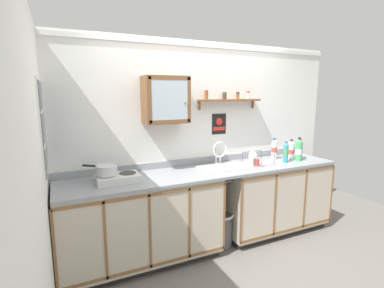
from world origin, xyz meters
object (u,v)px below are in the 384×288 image
dish_rack (257,162)px  sink (222,169)px  mug (256,163)px  bottle_water_blue_3 (300,150)px  warning_sign (219,124)px  trash_bin (221,229)px  bottle_soda_green_2 (299,150)px  saucepan (106,170)px  bottle_opaque_white_1 (274,149)px  bottle_detergent_teal_4 (286,152)px  wall_cabinet (166,100)px  bottle_water_clear_0 (291,150)px  hot_plate_stove (118,178)px

dish_rack → sink: bearing=175.7°
dish_rack → mug: (-0.09, -0.10, 0.02)m
sink → bottle_water_blue_3: 1.20m
warning_sign → trash_bin: warning_sign is taller
bottle_soda_green_2 → dish_rack: size_ratio=0.95×
saucepan → bottle_water_blue_3: size_ratio=1.16×
bottle_water_blue_3 → warning_sign: (-1.08, 0.33, 0.36)m
sink → bottle_opaque_white_1: (0.85, 0.07, 0.16)m
bottle_detergent_teal_4 → wall_cabinet: (-1.52, 0.27, 0.68)m
bottle_soda_green_2 → bottle_detergent_teal_4: bearing=178.6°
bottle_water_clear_0 → trash_bin: size_ratio=0.67×
sink → dish_rack: 0.49m
hot_plate_stove → bottle_detergent_teal_4: bearing=-2.1°
bottle_water_blue_3 → trash_bin: bottle_water_blue_3 is taller
mug → wall_cabinet: bearing=164.8°
saucepan → bottle_detergent_teal_4: size_ratio=1.17×
trash_bin → warning_sign: bearing=65.3°
sink → dish_rack: bearing=-4.3°
bottle_opaque_white_1 → bottle_water_blue_3: 0.36m
bottle_detergent_teal_4 → saucepan: bearing=177.4°
bottle_soda_green_2 → trash_bin: size_ratio=0.75×
sink → bottle_water_blue_3: size_ratio=2.11×
mug → wall_cabinet: size_ratio=0.21×
bottle_opaque_white_1 → bottle_detergent_teal_4: 0.20m
saucepan → trash_bin: bearing=-4.2°
sink → bottle_detergent_teal_4: sink is taller
hot_plate_stove → bottle_water_clear_0: 2.28m
bottle_water_clear_0 → bottle_opaque_white_1: size_ratio=0.95×
sink → saucepan: sink is taller
bottle_soda_green_2 → bottle_water_blue_3: bottle_soda_green_2 is taller
wall_cabinet → warning_sign: bearing=9.6°
sink → bottle_soda_green_2: 1.10m
sink → bottle_opaque_white_1: 0.86m
bottle_detergent_teal_4 → wall_cabinet: bearing=169.7°
saucepan → bottle_soda_green_2: (2.42, -0.10, 0.01)m
bottle_soda_green_2 → wall_cabinet: (-1.73, 0.28, 0.66)m
dish_rack → mug: 0.14m
sink → hot_plate_stove: 1.25m
saucepan → wall_cabinet: bearing=14.1°
sink → trash_bin: (-0.07, -0.12, -0.69)m
bottle_water_clear_0 → bottle_soda_green_2: bottle_soda_green_2 is taller
trash_bin → hot_plate_stove: bearing=176.4°
warning_sign → trash_bin: 1.29m
bottle_water_clear_0 → bottle_water_blue_3: size_ratio=1.00×
saucepan → bottle_water_clear_0: bottle_water_clear_0 is taller
bottle_soda_green_2 → wall_cabinet: 1.87m
bottle_detergent_teal_4 → warning_sign: 0.93m
hot_plate_stove → wall_cabinet: 0.99m
dish_rack → bottle_water_clear_0: bearing=0.1°
bottle_detergent_teal_4 → hot_plate_stove: bearing=177.9°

